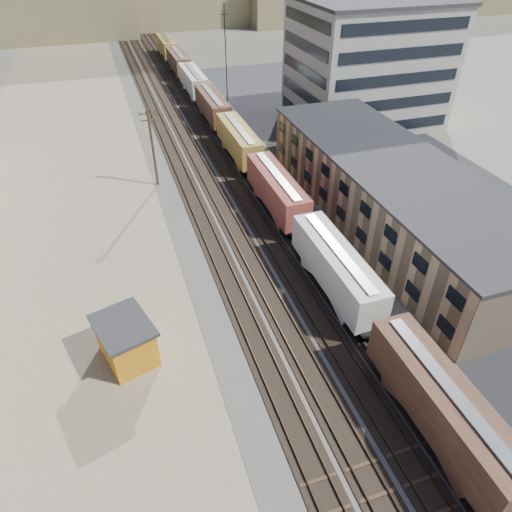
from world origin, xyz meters
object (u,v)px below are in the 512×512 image
object	(u,v)px
utility_pole_north	(153,146)
maintenance_shed	(126,341)
parked_car_blue	(362,142)
freight_train	(225,122)

from	to	relation	value
utility_pole_north	maintenance_shed	distance (m)	29.15
maintenance_shed	parked_car_blue	size ratio (longest dim) A/B	1.09
freight_train	parked_car_blue	size ratio (longest dim) A/B	22.34
maintenance_shed	parked_car_blue	xyz separation A→B (m)	(37.52, 30.62, -1.11)
freight_train	utility_pole_north	bearing A→B (deg)	-135.99
freight_train	parked_car_blue	distance (m)	21.09
parked_car_blue	freight_train	bearing A→B (deg)	135.61
utility_pole_north	freight_train	bearing A→B (deg)	44.01
freight_train	maintenance_shed	distance (m)	44.29
freight_train	utility_pole_north	size ratio (longest dim) A/B	11.97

